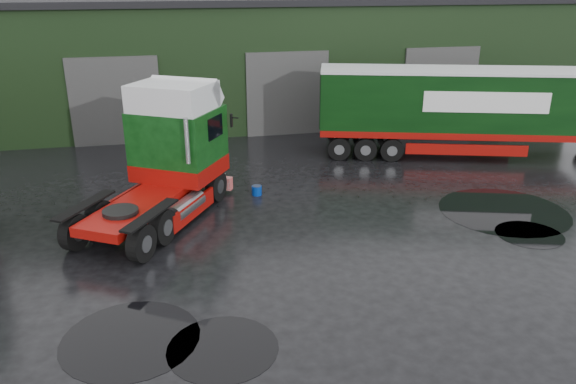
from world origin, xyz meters
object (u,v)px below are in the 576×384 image
object	(u,v)px
lorry_right	(451,113)
hero_tractor	(148,160)
tree_back_a	(125,15)
warehouse	(264,54)
tree_back_b	(344,26)
wash_bucket	(257,190)

from	to	relation	value
lorry_right	hero_tractor	bearing A→B (deg)	-52.97
hero_tractor	tree_back_a	world-z (taller)	tree_back_a
warehouse	tree_back_a	xyz separation A→B (m)	(-8.00, 10.00, 1.59)
lorry_right	tree_back_a	xyz separation A→B (m)	(-14.00, 21.00, 2.87)
hero_tractor	tree_back_a	bearing A→B (deg)	124.86
warehouse	tree_back_b	distance (m)	12.82
hero_tractor	tree_back_b	distance (m)	29.38
wash_bucket	hero_tractor	bearing A→B (deg)	-155.50
hero_tractor	wash_bucket	bearing A→B (deg)	56.00
warehouse	hero_tractor	distance (m)	16.84
lorry_right	wash_bucket	size ratio (longest dim) A/B	40.08
warehouse	tree_back_b	bearing A→B (deg)	51.34
warehouse	tree_back_b	size ratio (longest dim) A/B	4.32
wash_bucket	tree_back_b	distance (m)	26.47
hero_tractor	tree_back_b	size ratio (longest dim) A/B	0.90
warehouse	tree_back_a	world-z (taller)	tree_back_a
tree_back_a	tree_back_b	bearing A→B (deg)	0.00
lorry_right	tree_back_b	world-z (taller)	tree_back_b
warehouse	wash_bucket	world-z (taller)	warehouse
lorry_right	tree_back_b	distance (m)	21.18
hero_tractor	lorry_right	xyz separation A→B (m)	(12.50, 4.50, -0.21)
hero_tractor	tree_back_b	world-z (taller)	tree_back_b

